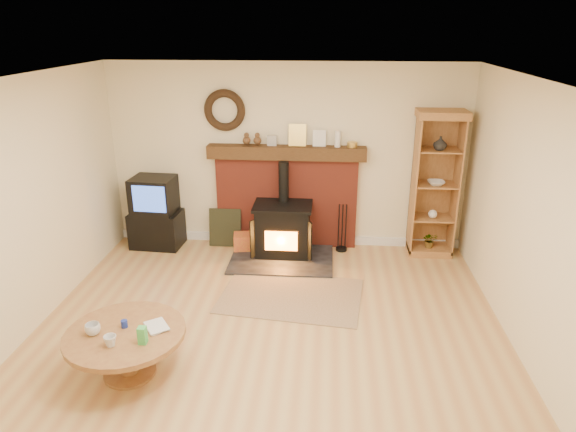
# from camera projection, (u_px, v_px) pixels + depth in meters

# --- Properties ---
(ground) EXTENTS (5.50, 5.50, 0.00)m
(ground) POSITION_uv_depth(u_px,v_px,m) (265.00, 352.00, 5.11)
(ground) COLOR #B7814C
(ground) RESTS_ON ground
(room_shell) EXTENTS (5.02, 5.52, 2.61)m
(room_shell) POSITION_uv_depth(u_px,v_px,m) (261.00, 184.00, 4.59)
(room_shell) COLOR beige
(room_shell) RESTS_ON ground
(chimney_breast) EXTENTS (2.20, 0.22, 1.78)m
(chimney_breast) POSITION_uv_depth(u_px,v_px,m) (287.00, 192.00, 7.32)
(chimney_breast) COLOR maroon
(chimney_breast) RESTS_ON ground
(wood_stove) EXTENTS (1.40, 1.00, 1.30)m
(wood_stove) POSITION_uv_depth(u_px,v_px,m) (283.00, 231.00, 7.11)
(wood_stove) COLOR black
(wood_stove) RESTS_ON ground
(area_rug) EXTENTS (1.78, 1.32, 0.01)m
(area_rug) POSITION_uv_depth(u_px,v_px,m) (291.00, 296.00, 6.15)
(area_rug) COLOR brown
(area_rug) RESTS_ON ground
(tv_unit) EXTENTS (0.74, 0.54, 1.04)m
(tv_unit) POSITION_uv_depth(u_px,v_px,m) (156.00, 214.00, 7.38)
(tv_unit) COLOR black
(tv_unit) RESTS_ON ground
(curio_cabinet) EXTENTS (0.65, 0.47, 2.01)m
(curio_cabinet) POSITION_uv_depth(u_px,v_px,m) (435.00, 184.00, 6.99)
(curio_cabinet) COLOR brown
(curio_cabinet) RESTS_ON ground
(firelog_box) EXTENTS (0.43, 0.31, 0.25)m
(firelog_box) POSITION_uv_depth(u_px,v_px,m) (248.00, 242.00, 7.34)
(firelog_box) COLOR gold
(firelog_box) RESTS_ON ground
(leaning_painting) EXTENTS (0.47, 0.12, 0.55)m
(leaning_painting) POSITION_uv_depth(u_px,v_px,m) (225.00, 228.00, 7.46)
(leaning_painting) COLOR black
(leaning_painting) RESTS_ON ground
(fire_tools) EXTENTS (0.16, 0.16, 0.70)m
(fire_tools) POSITION_uv_depth(u_px,v_px,m) (342.00, 242.00, 7.34)
(fire_tools) COLOR black
(fire_tools) RESTS_ON ground
(coffee_table) EXTENTS (1.09, 1.09, 0.62)m
(coffee_table) POSITION_uv_depth(u_px,v_px,m) (125.00, 340.00, 4.66)
(coffee_table) COLOR brown
(coffee_table) RESTS_ON ground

